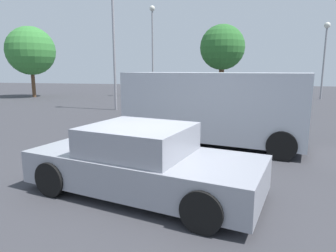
# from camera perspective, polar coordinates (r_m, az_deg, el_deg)

# --- Properties ---
(ground_plane) EXTENTS (80.00, 80.00, 0.00)m
(ground_plane) POSITION_cam_1_polar(r_m,az_deg,el_deg) (5.92, -2.79, -11.81)
(ground_plane) COLOR #38383D
(sedan_foreground) EXTENTS (4.57, 2.69, 1.27)m
(sedan_foreground) POSITION_cam_1_polar(r_m,az_deg,el_deg) (5.56, -4.86, -6.90)
(sedan_foreground) COLOR gray
(sedan_foreground) RESTS_ON ground_plane
(van_white) EXTENTS (5.71, 3.23, 2.18)m
(van_white) POSITION_cam_1_polar(r_m,az_deg,el_deg) (9.26, 8.79, 3.85)
(van_white) COLOR #B2B7C1
(van_white) RESTS_ON ground_plane
(suv_dark) EXTENTS (4.81, 2.62, 1.96)m
(suv_dark) POSITION_cam_1_polar(r_m,az_deg,el_deg) (15.34, 5.74, 6.21)
(suv_dark) COLOR gray
(suv_dark) RESTS_ON ground_plane
(pedestrian) EXTENTS (0.56, 0.31, 1.75)m
(pedestrian) POSITION_cam_1_polar(r_m,az_deg,el_deg) (12.56, 16.24, 4.73)
(pedestrian) COLOR black
(pedestrian) RESTS_ON ground_plane
(light_post_near) EXTENTS (0.44, 0.44, 7.31)m
(light_post_near) POSITION_cam_1_polar(r_m,az_deg,el_deg) (25.33, -2.98, 16.60)
(light_post_near) COLOR gray
(light_post_near) RESTS_ON ground_plane
(light_post_mid) EXTENTS (0.44, 0.44, 5.76)m
(light_post_mid) POSITION_cam_1_polar(r_m,az_deg,el_deg) (26.20, 27.86, 13.24)
(light_post_mid) COLOR gray
(light_post_mid) RESTS_ON ground_plane
(light_post_far) EXTENTS (0.44, 0.44, 7.10)m
(light_post_far) POSITION_cam_1_polar(r_m,az_deg,el_deg) (17.37, -10.43, 18.77)
(light_post_far) COLOR gray
(light_post_far) RESTS_ON ground_plane
(tree_back_left) EXTENTS (2.98, 2.98, 5.23)m
(tree_back_left) POSITION_cam_1_polar(r_m,az_deg,el_deg) (20.84, 10.34, 14.52)
(tree_back_left) COLOR brown
(tree_back_left) RESTS_ON ground_plane
(tree_back_center) EXTENTS (3.90, 3.90, 5.73)m
(tree_back_center) POSITION_cam_1_polar(r_m,az_deg,el_deg) (27.49, -24.78, 12.90)
(tree_back_center) COLOR brown
(tree_back_center) RESTS_ON ground_plane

